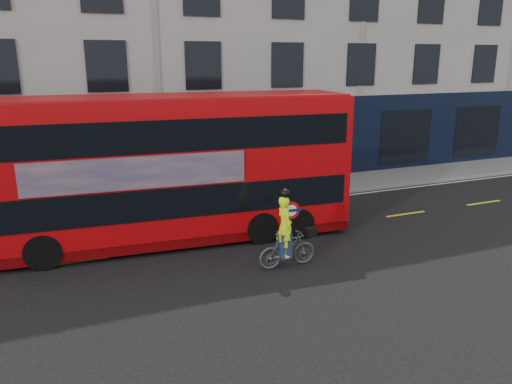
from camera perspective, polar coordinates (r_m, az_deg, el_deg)
ground at (r=15.07m, az=-3.93°, el=-7.69°), size 120.00×120.00×0.00m
pavement at (r=20.97m, az=-9.69°, el=-1.08°), size 60.00×3.00×0.12m
kerb at (r=19.57m, az=-8.68°, el=-2.20°), size 60.00×0.12×0.13m
building_terrace at (r=26.54m, az=-13.81°, el=18.29°), size 50.00×10.07×15.00m
road_edge_line at (r=19.31m, az=-8.45°, el=-2.62°), size 58.00×0.10×0.01m
lane_dashes at (r=16.39m, az=-5.64°, el=-5.79°), size 58.00×0.12×0.01m
bus at (r=16.12m, az=-9.86°, el=2.66°), size 11.85×3.50×4.71m
cyclist at (r=14.27m, az=3.52°, el=-5.63°), size 1.76×0.64×2.34m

